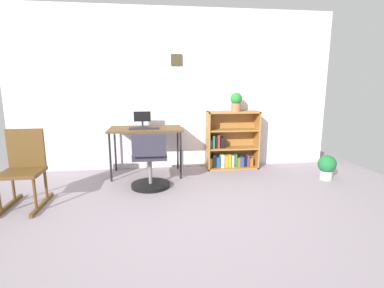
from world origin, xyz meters
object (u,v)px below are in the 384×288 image
at_px(potted_plant_floor, 327,166).
at_px(keyboard, 144,128).
at_px(monitor, 142,119).
at_px(office_chair, 150,164).
at_px(bookshelf_low, 230,143).
at_px(potted_plant_on_shelf, 236,101).
at_px(rocking_chair, 24,168).
at_px(desk, 146,132).

bearing_deg(potted_plant_floor, keyboard, 169.76).
bearing_deg(monitor, office_chair, -81.28).
xyz_separation_m(office_chair, potted_plant_floor, (2.54, 0.05, -0.13)).
xyz_separation_m(bookshelf_low, potted_plant_on_shelf, (0.06, -0.05, 0.69)).
distance_m(rocking_chair, potted_plant_on_shelf, 3.07).
relative_size(rocking_chair, potted_plant_floor, 2.39).
bearing_deg(rocking_chair, bookshelf_low, 24.37).
height_order(potted_plant_on_shelf, potted_plant_floor, potted_plant_on_shelf).
relative_size(desk, potted_plant_floor, 2.98).
bearing_deg(rocking_chair, office_chair, 14.86).
bearing_deg(office_chair, potted_plant_on_shelf, 30.32).
height_order(desk, potted_plant_floor, desk).
height_order(rocking_chair, potted_plant_floor, rocking_chair).
bearing_deg(desk, office_chair, -84.35).
distance_m(desk, potted_plant_on_shelf, 1.51).
distance_m(bookshelf_low, potted_plant_on_shelf, 0.70).
height_order(monitor, keyboard, monitor).
xyz_separation_m(rocking_chair, potted_plant_on_shelf, (2.76, 1.17, 0.66)).
bearing_deg(desk, bookshelf_low, 9.55).
bearing_deg(potted_plant_on_shelf, bookshelf_low, 138.10).
bearing_deg(rocking_chair, monitor, 40.38).
bearing_deg(potted_plant_on_shelf, desk, -172.96).
height_order(monitor, rocking_chair, monitor).
bearing_deg(monitor, rocking_chair, -139.62).
xyz_separation_m(monitor, keyboard, (0.03, -0.20, -0.11)).
relative_size(monitor, rocking_chair, 0.29).
height_order(bookshelf_low, potted_plant_floor, bookshelf_low).
relative_size(monitor, office_chair, 0.33).
distance_m(keyboard, potted_plant_on_shelf, 1.52).
bearing_deg(rocking_chair, potted_plant_floor, 6.10).
bearing_deg(potted_plant_floor, rocking_chair, -173.90).
bearing_deg(keyboard, potted_plant_on_shelf, 10.84).
bearing_deg(rocking_chair, potted_plant_on_shelf, 22.97).
distance_m(monitor, keyboard, 0.23).
height_order(monitor, bookshelf_low, monitor).
relative_size(bookshelf_low, potted_plant_floor, 2.60).
bearing_deg(keyboard, office_chair, -81.49).
height_order(desk, office_chair, office_chair).
bearing_deg(bookshelf_low, rocking_chair, -155.63).
bearing_deg(potted_plant_on_shelf, potted_plant_floor, -32.68).
height_order(office_chair, potted_plant_floor, office_chair).
bearing_deg(monitor, keyboard, -80.71).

